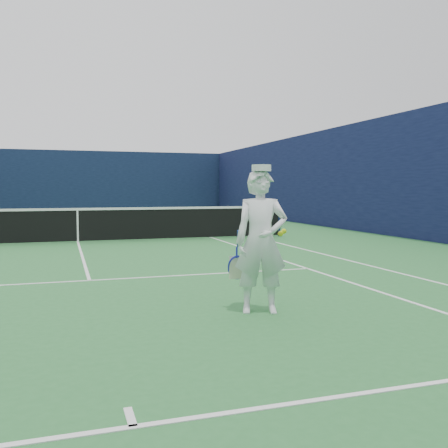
# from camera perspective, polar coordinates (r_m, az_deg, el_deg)

# --- Properties ---
(ground) EXTENTS (80.00, 80.00, 0.00)m
(ground) POSITION_cam_1_polar(r_m,az_deg,el_deg) (15.15, -16.34, -2.04)
(ground) COLOR #2A6F34
(ground) RESTS_ON ground
(court_markings) EXTENTS (11.03, 23.83, 0.01)m
(court_markings) POSITION_cam_1_polar(r_m,az_deg,el_deg) (15.15, -16.34, -2.02)
(court_markings) COLOR white
(court_markings) RESTS_ON ground
(windscreen_fence) EXTENTS (20.12, 36.12, 4.00)m
(windscreen_fence) POSITION_cam_1_polar(r_m,az_deg,el_deg) (15.07, -16.49, 5.55)
(windscreen_fence) COLOR #0E1833
(windscreen_fence) RESTS_ON ground
(tennis_net) EXTENTS (12.88, 0.09, 1.07)m
(tennis_net) POSITION_cam_1_polar(r_m,az_deg,el_deg) (15.10, -16.39, 0.06)
(tennis_net) COLOR #141E4C
(tennis_net) RESTS_ON ground
(tennis_player) EXTENTS (0.75, 0.65, 1.85)m
(tennis_player) POSITION_cam_1_polar(r_m,az_deg,el_deg) (6.24, 4.24, -1.96)
(tennis_player) COLOR white
(tennis_player) RESTS_ON ground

